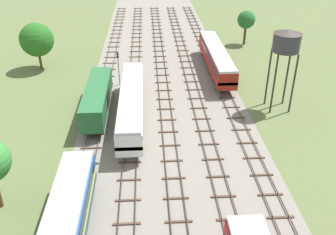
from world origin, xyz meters
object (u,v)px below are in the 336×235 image
object	(u,v)px
water_tower	(287,43)
signal_post_nearest	(118,64)
diesel_railcar_centre_right_farther	(216,57)
freight_boxcar_far_left_far	(97,97)
diesel_railcar_left_midfar	(131,102)

from	to	relation	value
water_tower	signal_post_nearest	world-z (taller)	water_tower
signal_post_nearest	diesel_railcar_centre_right_farther	bearing A→B (deg)	15.67
freight_boxcar_far_left_far	diesel_railcar_centre_right_farther	size ratio (longest dim) A/B	0.68
diesel_railcar_centre_right_farther	water_tower	size ratio (longest dim) A/B	1.89
diesel_railcar_centre_right_farther	signal_post_nearest	xyz separation A→B (m)	(-15.71, -4.41, 0.81)
freight_boxcar_far_left_far	signal_post_nearest	size ratio (longest dim) A/B	2.61
freight_boxcar_far_left_far	diesel_railcar_centre_right_farther	bearing A→B (deg)	37.36
signal_post_nearest	diesel_railcar_left_midfar	bearing A→B (deg)	-78.71
diesel_railcar_left_midfar	freight_boxcar_far_left_far	size ratio (longest dim) A/B	1.46
water_tower	signal_post_nearest	size ratio (longest dim) A/B	2.03
diesel_railcar_centre_right_farther	water_tower	xyz separation A→B (m)	(6.18, -13.35, 6.59)
diesel_railcar_centre_right_farther	water_tower	bearing A→B (deg)	-65.17
signal_post_nearest	freight_boxcar_far_left_far	bearing A→B (deg)	-103.53
diesel_railcar_left_midfar	freight_boxcar_far_left_far	bearing A→B (deg)	156.60
diesel_railcar_left_midfar	diesel_railcar_centre_right_farther	distance (m)	20.64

